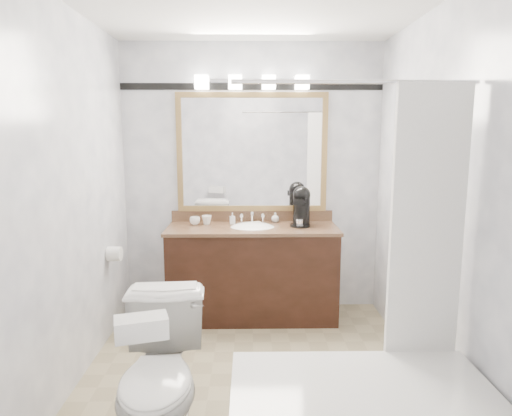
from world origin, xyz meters
name	(u,v)px	position (x,y,z in m)	size (l,w,h in m)	color
room	(253,199)	(0.00, 0.00, 1.25)	(2.42, 2.62, 2.52)	tan
vanity	(252,270)	(0.00, 1.02, 0.44)	(1.53, 0.58, 0.97)	black
mirror	(252,153)	(0.00, 1.28, 1.50)	(1.40, 0.04, 1.10)	#A07D48
vanity_light_bar	(252,82)	(0.00, 1.23, 2.13)	(1.02, 0.14, 0.12)	silver
accent_stripe	(252,87)	(0.00, 1.29, 2.10)	(2.40, 0.01, 0.06)	black
bathtub	(364,414)	(0.55, -0.90, 0.28)	(1.30, 0.75, 1.96)	white
tp_roll	(114,254)	(-1.14, 0.66, 0.70)	(0.12, 0.12, 0.11)	white
toilet	(161,379)	(-0.50, -0.77, 0.40)	(0.45, 0.79, 0.81)	white
tissue_box	(141,327)	(-0.50, -1.12, 0.86)	(0.23, 0.12, 0.09)	white
coffee_maker	(301,205)	(0.44, 1.08, 1.03)	(0.19, 0.23, 0.36)	black
cup_left	(195,221)	(-0.53, 1.11, 0.89)	(0.09, 0.09, 0.07)	white
cup_right	(207,220)	(-0.42, 1.13, 0.89)	(0.09, 0.09, 0.08)	white
soap_bottle_a	(232,218)	(-0.18, 1.15, 0.90)	(0.05, 0.05, 0.10)	white
soap_bottle_b	(275,217)	(0.22, 1.22, 0.90)	(0.07, 0.07, 0.09)	white
soap_bar	(256,223)	(0.04, 1.13, 0.86)	(0.07, 0.05, 0.02)	beige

